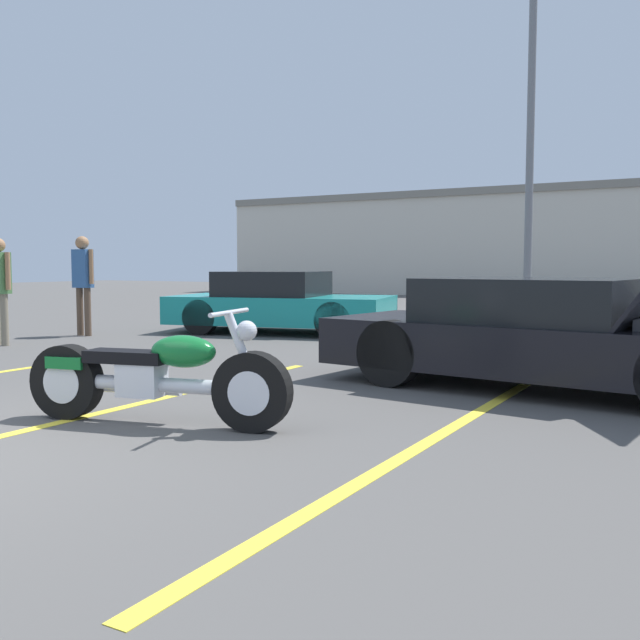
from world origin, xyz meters
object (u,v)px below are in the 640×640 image
(light_pole, at_px, (534,124))
(show_car_hood_open, at_px, (547,335))
(spectator_by_show_car, at_px, (83,276))
(parked_car_left_row, at_px, (279,303))
(motorcycle, at_px, (156,377))

(light_pole, bearing_deg, show_car_hood_open, -75.72)
(show_car_hood_open, relative_size, spectator_by_show_car, 2.60)
(show_car_hood_open, distance_m, parked_car_left_row, 7.01)
(motorcycle, distance_m, parked_car_left_row, 7.90)
(spectator_by_show_car, bearing_deg, parked_car_left_row, 39.39)
(show_car_hood_open, xyz_separation_m, spectator_by_show_car, (-8.60, 1.61, 0.51))
(parked_car_left_row, bearing_deg, spectator_by_show_car, -153.35)
(motorcycle, xyz_separation_m, show_car_hood_open, (2.40, 3.22, 0.19))
(motorcycle, bearing_deg, light_pole, 77.04)
(light_pole, bearing_deg, spectator_by_show_car, -127.66)
(show_car_hood_open, bearing_deg, spectator_by_show_car, 176.05)
(motorcycle, relative_size, show_car_hood_open, 0.48)
(light_pole, xyz_separation_m, motorcycle, (0.04, -12.82, -4.18))
(light_pole, height_order, parked_car_left_row, light_pole)
(motorcycle, relative_size, spectator_by_show_car, 1.26)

